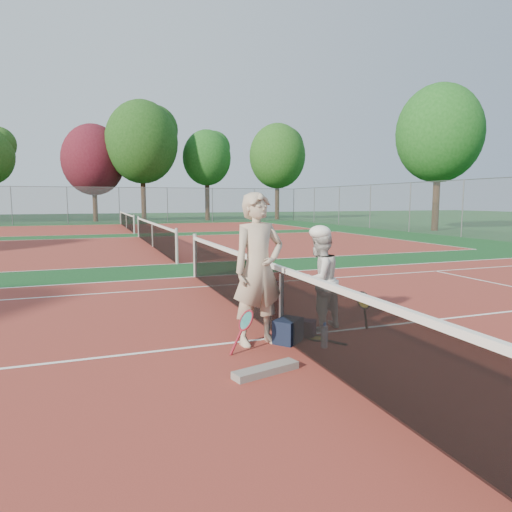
# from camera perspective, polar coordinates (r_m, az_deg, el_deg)

# --- Properties ---
(ground) EXTENTS (130.00, 130.00, 0.00)m
(ground) POSITION_cam_1_polar(r_m,az_deg,el_deg) (6.58, 3.14, -10.14)
(ground) COLOR #103C19
(ground) RESTS_ON ground
(court_main) EXTENTS (23.77, 10.97, 0.01)m
(court_main) POSITION_cam_1_polar(r_m,az_deg,el_deg) (6.58, 3.14, -10.12)
(court_main) COLOR maroon
(court_main) RESTS_ON ground
(court_far_a) EXTENTS (23.77, 10.97, 0.01)m
(court_far_a) POSITION_cam_1_polar(r_m,az_deg,el_deg) (19.53, -12.77, 1.14)
(court_far_a) COLOR maroon
(court_far_a) RESTS_ON ground
(court_far_b) EXTENTS (23.77, 10.97, 0.01)m
(court_far_b) POSITION_cam_1_polar(r_m,az_deg,el_deg) (32.92, -15.86, 3.36)
(court_far_b) COLOR maroon
(court_far_b) RESTS_ON ground
(net_main) EXTENTS (0.10, 10.98, 1.02)m
(net_main) POSITION_cam_1_polar(r_m,az_deg,el_deg) (6.45, 3.17, -5.81)
(net_main) COLOR black
(net_main) RESTS_ON ground
(net_far_a) EXTENTS (0.10, 10.98, 1.02)m
(net_far_a) POSITION_cam_1_polar(r_m,az_deg,el_deg) (19.49, -12.81, 2.62)
(net_far_a) COLOR black
(net_far_a) RESTS_ON ground
(net_far_b) EXTENTS (0.10, 10.98, 1.02)m
(net_far_b) POSITION_cam_1_polar(r_m,az_deg,el_deg) (32.90, -15.89, 4.24)
(net_far_b) COLOR black
(net_far_b) RESTS_ON ground
(fence_back) EXTENTS (32.00, 0.06, 3.00)m
(fence_back) POSITION_cam_1_polar(r_m,az_deg,el_deg) (39.85, -16.73, 6.07)
(fence_back) COLOR slate
(fence_back) RESTS_ON ground
(player_a) EXTENTS (0.82, 0.61, 2.04)m
(player_a) POSITION_cam_1_polar(r_m,az_deg,el_deg) (6.08, 0.29, -1.68)
(player_a) COLOR #BAA890
(player_a) RESTS_ON ground
(player_b) EXTENTS (0.89, 0.81, 1.51)m
(player_b) POSITION_cam_1_polar(r_m,az_deg,el_deg) (6.88, 7.89, -2.99)
(player_b) COLOR silver
(player_b) RESTS_ON ground
(racket_red) EXTENTS (0.38, 0.34, 0.53)m
(racket_red) POSITION_cam_1_polar(r_m,az_deg,el_deg) (5.91, -1.26, -9.44)
(racket_red) COLOR maroon
(racket_red) RESTS_ON ground
(racket_black_held) EXTENTS (0.27, 0.32, 0.59)m
(racket_black_held) POSITION_cam_1_polar(r_m,az_deg,el_deg) (7.02, 13.25, -6.74)
(racket_black_held) COLOR black
(racket_black_held) RESTS_ON ground
(racket_spare) EXTENTS (0.54, 0.65, 0.03)m
(racket_spare) POSITION_cam_1_polar(r_m,az_deg,el_deg) (6.54, 7.61, -10.17)
(racket_spare) COLOR black
(racket_spare) RESTS_ON ground
(sports_bag_navy) EXTENTS (0.50, 0.48, 0.33)m
(sports_bag_navy) POSITION_cam_1_polar(r_m,az_deg,el_deg) (6.34, 4.03, -9.29)
(sports_bag_navy) COLOR black
(sports_bag_navy) RESTS_ON ground
(sports_bag_purple) EXTENTS (0.35, 0.34, 0.24)m
(sports_bag_purple) POSITION_cam_1_polar(r_m,az_deg,el_deg) (6.64, 6.10, -8.97)
(sports_bag_purple) COLOR black
(sports_bag_purple) RESTS_ON ground
(net_cover_canvas) EXTENTS (0.83, 0.39, 0.09)m
(net_cover_canvas) POSITION_cam_1_polar(r_m,az_deg,el_deg) (5.27, 1.24, -14.08)
(net_cover_canvas) COLOR slate
(net_cover_canvas) RESTS_ON ground
(water_bottle) EXTENTS (0.09, 0.09, 0.30)m
(water_bottle) POSITION_cam_1_polar(r_m,az_deg,el_deg) (6.16, 8.56, -9.96)
(water_bottle) COLOR silver
(water_bottle) RESTS_ON ground
(tree_back_maroon) EXTENTS (5.51, 5.51, 8.70)m
(tree_back_maroon) POSITION_cam_1_polar(r_m,az_deg,el_deg) (44.25, -19.68, 11.24)
(tree_back_maroon) COLOR #382314
(tree_back_maroon) RESTS_ON ground
(tree_back_3) EXTENTS (6.36, 6.36, 10.71)m
(tree_back_3) POSITION_cam_1_polar(r_m,az_deg,el_deg) (42.87, -14.08, 13.63)
(tree_back_3) COLOR #382314
(tree_back_3) RESTS_ON ground
(tree_back_4) EXTENTS (4.60, 4.60, 8.62)m
(tree_back_4) POSITION_cam_1_polar(r_m,az_deg,el_deg) (44.85, -6.17, 12.08)
(tree_back_4) COLOR #382314
(tree_back_4) RESTS_ON ground
(tree_back_5) EXTENTS (5.59, 5.59, 9.52)m
(tree_back_5) POSITION_cam_1_polar(r_m,az_deg,el_deg) (46.61, 2.69, 12.35)
(tree_back_5) COLOR #382314
(tree_back_5) RESTS_ON ground
(tree_right_1) EXTENTS (5.31, 5.31, 9.14)m
(tree_right_1) POSITION_cam_1_polar(r_m,az_deg,el_deg) (31.68, 21.92, 14.00)
(tree_right_1) COLOR #382314
(tree_right_1) RESTS_ON ground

